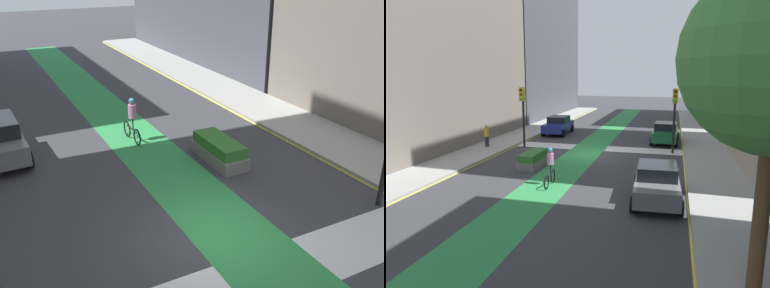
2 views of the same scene
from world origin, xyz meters
TOP-DOWN VIEW (x-y plane):
  - ground_plane at (0.00, 0.00)m, footprint 120.00×120.00m
  - bike_lane_paint at (0.57, 0.00)m, footprint 2.40×60.00m
  - crosswalk_band at (0.00, -2.00)m, footprint 12.00×1.80m
  - sidewalk_left at (-7.50, 0.00)m, footprint 3.00×60.00m
  - curb_stripe_left at (-6.00, 0.00)m, footprint 0.16×60.00m
  - sidewalk_right at (7.50, 0.00)m, footprint 3.00×60.00m
  - curb_stripe_right at (6.00, 0.00)m, footprint 0.16×60.00m
  - buildings_right_row at (12.80, -2.28)m, footprint 8.25×59.60m
  - traffic_signal_near_right at (5.26, -0.81)m, footprint 0.35×0.52m
  - traffic_signal_near_left at (-5.27, -1.57)m, footprint 0.35×0.52m
  - car_green_left_near at (-4.66, -5.33)m, footprint 2.12×4.25m
  - car_grey_left_far at (-4.67, 7.98)m, footprint 2.20×4.28m
  - car_blue_right_near at (4.67, -7.13)m, footprint 2.11×4.24m
  - cyclist_in_lane at (0.40, 7.17)m, footprint 0.32×1.73m
  - pedestrian_sidewalk_right_a at (7.65, 0.23)m, footprint 0.34×0.34m
  - median_planter at (2.57, 4.00)m, footprint 1.03×2.63m

SIDE VIEW (x-z plane):
  - ground_plane at x=0.00m, z-range 0.00..0.00m
  - crosswalk_band at x=0.00m, z-range 0.00..0.01m
  - bike_lane_paint at x=0.57m, z-range 0.00..0.01m
  - curb_stripe_left at x=-6.00m, z-range 0.00..0.01m
  - curb_stripe_right at x=6.00m, z-range 0.00..0.01m
  - sidewalk_left at x=-7.50m, z-range 0.00..0.15m
  - sidewalk_right at x=7.50m, z-range 0.00..0.15m
  - median_planter at x=2.57m, z-range -0.02..0.83m
  - car_green_left_near at x=-4.66m, z-range 0.02..1.59m
  - car_grey_left_far at x=-4.67m, z-range 0.02..1.59m
  - car_blue_right_near at x=4.67m, z-range 0.02..1.59m
  - pedestrian_sidewalk_right_a at x=7.65m, z-range 0.16..1.76m
  - cyclist_in_lane at x=0.40m, z-range 0.04..1.90m
  - traffic_signal_near_right at x=5.26m, z-range 0.87..5.21m
  - traffic_signal_near_left at x=-5.27m, z-range 0.87..5.22m
  - buildings_right_row at x=12.80m, z-range -1.11..20.04m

